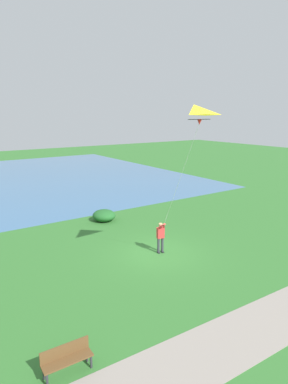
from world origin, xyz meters
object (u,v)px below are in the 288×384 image
(person_kite_flyer, at_px, (161,235))
(lakeside_shrub, at_px, (104,215))
(flying_kite, at_px, (194,116))
(park_bench_near_walkway, at_px, (67,357))

(person_kite_flyer, xyz_separation_m, lakeside_shrub, (6.83, -0.11, -0.64))
(person_kite_flyer, height_order, lakeside_shrub, person_kite_flyer)
(flying_kite, bearing_deg, lakeside_shrub, -4.28)
(person_kite_flyer, xyz_separation_m, park_bench_near_walkway, (-5.45, 7.65, -0.54))
(person_kite_flyer, distance_m, lakeside_shrub, 6.87)
(park_bench_near_walkway, height_order, lakeside_shrub, park_bench_near_walkway)
(person_kite_flyer, height_order, flying_kite, flying_kite)
(flying_kite, distance_m, lakeside_shrub, 12.13)
(park_bench_near_walkway, relative_size, lakeside_shrub, 0.89)
(park_bench_near_walkway, distance_m, lakeside_shrub, 14.53)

